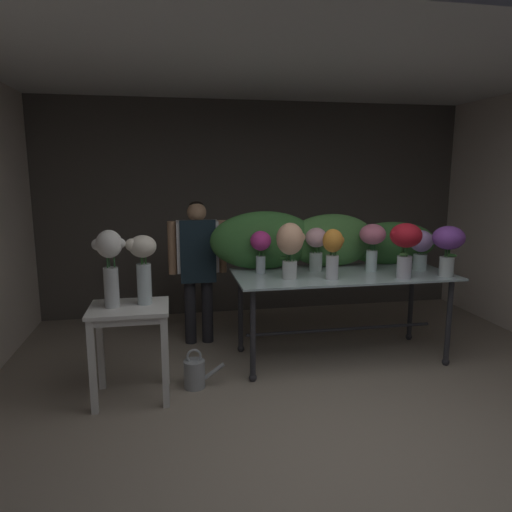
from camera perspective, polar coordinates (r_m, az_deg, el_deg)
ground_plane at (r=4.70m, az=4.06°, el=-12.41°), size 7.62×7.62×0.00m
wall_back at (r=6.04m, az=0.05°, el=5.88°), size 5.55×0.12×2.69m
ceiling_slab at (r=4.43m, az=4.54°, el=22.52°), size 5.67×3.58×0.12m
display_table_glass at (r=4.53m, az=10.54°, el=-3.65°), size 2.07×0.90×0.86m
side_table_white at (r=3.83m, az=-15.32°, el=-7.81°), size 0.61×0.50×0.77m
florist at (r=4.87m, az=-7.21°, el=-0.18°), size 0.61×0.24×1.52m
foliage_backdrop at (r=4.70m, az=7.37°, el=1.85°), size 2.39×0.31×0.58m
vase_peach_snapdragons at (r=4.16m, az=4.23°, el=1.41°), size 0.26×0.25×0.51m
vase_lilac_peonies at (r=4.83m, az=19.76°, el=1.15°), size 0.27×0.22×0.39m
vase_sunset_stock at (r=4.20m, az=9.45°, el=0.73°), size 0.21×0.18×0.46m
vase_blush_hydrangea at (r=4.52m, az=7.45°, el=1.26°), size 0.23×0.21×0.42m
vase_magenta_tulips at (r=4.37m, az=0.59°, el=1.22°), size 0.20×0.20×0.41m
vase_rosy_roses at (r=4.62m, az=14.19°, el=1.95°), size 0.25×0.25×0.46m
vase_violet_freesia at (r=4.60m, az=22.67°, el=1.46°), size 0.29×0.29×0.47m
vase_crimson_anemones at (r=4.37m, az=17.97°, el=1.56°), size 0.31×0.28×0.50m
vase_white_roses_tall at (r=3.73m, az=-17.58°, el=-0.64°), size 0.26×0.20×0.61m
vase_cream_lisianthus_tall at (r=3.76m, az=-13.80°, el=-0.77°), size 0.24×0.21×0.56m
watering_can at (r=4.09m, az=-7.52°, el=-14.13°), size 0.35×0.18×0.34m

